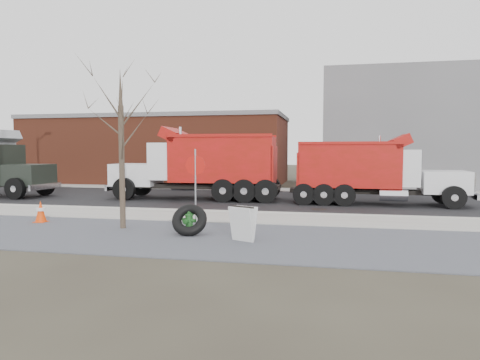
% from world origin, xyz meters
% --- Properties ---
extents(ground, '(120.00, 120.00, 0.00)m').
position_xyz_m(ground, '(0.00, 0.00, 0.00)').
color(ground, '#383328').
rests_on(ground, ground).
extents(gravel_verge, '(60.00, 5.00, 0.03)m').
position_xyz_m(gravel_verge, '(0.00, -3.50, 0.01)').
color(gravel_verge, slate).
rests_on(gravel_verge, ground).
extents(sidewalk, '(60.00, 2.50, 0.06)m').
position_xyz_m(sidewalk, '(0.00, 0.25, 0.03)').
color(sidewalk, '#9E9B93').
rests_on(sidewalk, ground).
extents(curb, '(60.00, 0.15, 0.11)m').
position_xyz_m(curb, '(0.00, 1.55, 0.06)').
color(curb, '#9E9B93').
rests_on(curb, ground).
extents(road, '(60.00, 9.40, 0.02)m').
position_xyz_m(road, '(0.00, 6.30, 0.01)').
color(road, black).
rests_on(road, ground).
extents(far_sidewalk, '(60.00, 2.00, 0.06)m').
position_xyz_m(far_sidewalk, '(0.00, 12.00, 0.03)').
color(far_sidewalk, '#9E9B93').
rests_on(far_sidewalk, ground).
extents(building_grey, '(12.00, 10.00, 8.00)m').
position_xyz_m(building_grey, '(9.00, 18.00, 4.00)').
color(building_grey, slate).
rests_on(building_grey, ground).
extents(building_brick, '(20.20, 8.20, 5.30)m').
position_xyz_m(building_brick, '(-10.00, 17.00, 2.65)').
color(building_brick, brown).
rests_on(building_brick, ground).
extents(bare_tree, '(3.20, 3.20, 5.20)m').
position_xyz_m(bare_tree, '(-3.20, -2.60, 3.30)').
color(bare_tree, '#382D23').
rests_on(bare_tree, ground).
extents(fire_hydrant, '(0.48, 0.47, 0.85)m').
position_xyz_m(fire_hydrant, '(-0.81, -2.97, 0.39)').
color(fire_hydrant, '#30762D').
rests_on(fire_hydrant, ground).
extents(truck_tire, '(1.16, 0.99, 1.03)m').
position_xyz_m(truck_tire, '(-0.73, -3.17, 0.47)').
color(truck_tire, black).
rests_on(truck_tire, ground).
extents(stop_sign, '(0.71, 0.12, 2.61)m').
position_xyz_m(stop_sign, '(-1.12, -1.32, 1.79)').
color(stop_sign, gray).
rests_on(stop_sign, ground).
extents(sandwich_board, '(0.83, 0.70, 0.99)m').
position_xyz_m(sandwich_board, '(1.04, -3.79, 0.53)').
color(sandwich_board, silver).
rests_on(sandwich_board, ground).
extents(traffic_cone_near, '(0.41, 0.41, 0.78)m').
position_xyz_m(traffic_cone_near, '(-6.62, -2.07, 0.39)').
color(traffic_cone_near, '#F53F07').
rests_on(traffic_cone_near, ground).
extents(dump_truck_red_a, '(8.09, 2.34, 3.26)m').
position_xyz_m(dump_truck_red_a, '(5.29, 5.55, 1.66)').
color(dump_truck_red_a, black).
rests_on(dump_truck_red_a, ground).
extents(dump_truck_red_b, '(8.85, 2.86, 3.71)m').
position_xyz_m(dump_truck_red_b, '(-3.07, 5.96, 1.89)').
color(dump_truck_red_b, black).
rests_on(dump_truck_red_b, ground).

